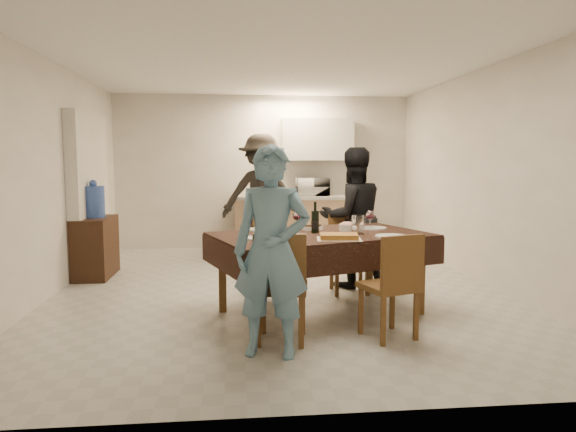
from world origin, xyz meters
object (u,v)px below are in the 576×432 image
(water_jug, at_px, (94,202))
(microwave, at_px, (312,187))
(savoury_tart, at_px, (339,237))
(console, at_px, (96,247))
(person_near, at_px, (272,251))
(person_kitchen, at_px, (262,195))
(person_far, at_px, (352,217))
(wine_bottle, at_px, (315,217))
(dining_table, at_px, (321,237))
(water_pitcher, at_px, (358,224))

(water_jug, distance_m, microwave, 3.56)
(savoury_tart, bearing_deg, microwave, 84.89)
(console, relative_size, person_near, 0.52)
(person_near, xyz_separation_m, person_kitchen, (0.13, 4.26, 0.15))
(water_jug, height_order, savoury_tart, water_jug)
(savoury_tart, distance_m, person_far, 1.50)
(wine_bottle, relative_size, savoury_tart, 0.78)
(console, distance_m, water_jug, 0.59)
(console, xyz_separation_m, person_near, (2.07, -2.93, 0.42))
(microwave, xyz_separation_m, person_near, (-1.01, -4.71, -0.26))
(water_jug, xyz_separation_m, person_kitchen, (2.21, 1.33, -0.01))
(wine_bottle, height_order, person_far, person_far)
(microwave, height_order, person_far, person_far)
(person_kitchen, bearing_deg, wine_bottle, -83.41)
(person_far, bearing_deg, wine_bottle, 49.13)
(water_jug, distance_m, savoury_tart, 3.54)
(person_near, bearing_deg, person_far, 76.49)
(wine_bottle, distance_m, savoury_tart, 0.47)
(microwave, relative_size, person_far, 0.33)
(wine_bottle, bearing_deg, console, 144.56)
(person_near, bearing_deg, wine_bottle, 79.69)
(water_jug, relative_size, person_near, 0.25)
(dining_table, height_order, water_pitcher, water_pitcher)
(water_jug, bearing_deg, water_pitcher, -33.00)
(dining_table, relative_size, person_near, 1.42)
(dining_table, distance_m, water_jug, 3.23)
(dining_table, height_order, person_near, person_near)
(microwave, bearing_deg, person_far, 91.95)
(wine_bottle, bearing_deg, person_kitchen, 96.59)
(person_far, bearing_deg, water_jug, -24.57)
(person_far, bearing_deg, dining_table, 52.45)
(water_jug, height_order, person_near, person_near)
(microwave, distance_m, person_far, 2.62)
(wine_bottle, bearing_deg, dining_table, -45.00)
(water_pitcher, bearing_deg, person_near, -131.99)
(console, distance_m, person_kitchen, 2.64)
(savoury_tart, bearing_deg, person_near, -134.13)
(console, relative_size, person_kitchen, 0.43)
(dining_table, bearing_deg, person_near, -136.78)
(dining_table, relative_size, person_kitchen, 1.19)
(wine_bottle, height_order, water_pitcher, wine_bottle)
(microwave, bearing_deg, person_near, 77.88)
(person_far, distance_m, person_kitchen, 2.37)
(wine_bottle, relative_size, microwave, 0.57)
(person_near, bearing_deg, water_pitcher, 62.15)
(microwave, bearing_deg, savoury_tart, 84.89)
(dining_table, xyz_separation_m, wine_bottle, (-0.05, 0.05, 0.19))
(dining_table, relative_size, wine_bottle, 7.47)
(water_pitcher, bearing_deg, water_jug, 147.00)
(savoury_tart, relative_size, microwave, 0.73)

